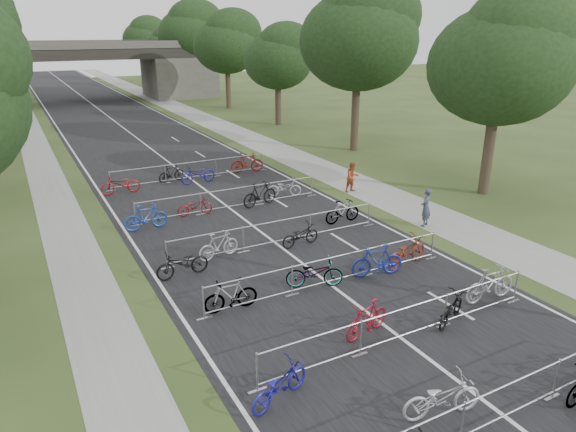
# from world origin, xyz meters

# --- Properties ---
(road) EXTENTS (11.00, 140.00, 0.01)m
(road) POSITION_xyz_m (0.00, 50.00, 0.01)
(road) COLOR black
(road) RESTS_ON ground
(sidewalk_right) EXTENTS (3.00, 140.00, 0.01)m
(sidewalk_right) POSITION_xyz_m (8.00, 50.00, 0.01)
(sidewalk_right) COLOR gray
(sidewalk_right) RESTS_ON ground
(sidewalk_left) EXTENTS (2.00, 140.00, 0.01)m
(sidewalk_left) POSITION_xyz_m (-7.50, 50.00, 0.01)
(sidewalk_left) COLOR gray
(sidewalk_left) RESTS_ON ground
(lane_markings) EXTENTS (0.12, 140.00, 0.00)m
(lane_markings) POSITION_xyz_m (0.00, 50.00, 0.00)
(lane_markings) COLOR silver
(lane_markings) RESTS_ON ground
(overpass_bridge) EXTENTS (31.00, 8.00, 7.05)m
(overpass_bridge) POSITION_xyz_m (0.00, 65.00, 3.53)
(overpass_bridge) COLOR #46443F
(overpass_bridge) RESTS_ON ground
(tree_right_0) EXTENTS (7.17, 7.17, 10.93)m
(tree_right_0) POSITION_xyz_m (13.11, 15.93, 6.92)
(tree_right_0) COLOR #33261C
(tree_right_0) RESTS_ON ground
(tree_right_1) EXTENTS (8.18, 8.18, 12.47)m
(tree_right_1) POSITION_xyz_m (13.11, 27.93, 7.90)
(tree_right_1) COLOR #33261C
(tree_right_1) RESTS_ON ground
(tree_right_2) EXTENTS (6.16, 6.16, 9.39)m
(tree_right_2) POSITION_xyz_m (13.11, 39.93, 5.95)
(tree_right_2) COLOR #33261C
(tree_right_2) RESTS_ON ground
(tree_right_3) EXTENTS (7.17, 7.17, 10.93)m
(tree_right_3) POSITION_xyz_m (13.11, 51.93, 6.92)
(tree_right_3) COLOR #33261C
(tree_right_3) RESTS_ON ground
(tree_right_4) EXTENTS (8.18, 8.18, 12.47)m
(tree_right_4) POSITION_xyz_m (13.11, 63.93, 7.90)
(tree_right_4) COLOR #33261C
(tree_right_4) RESTS_ON ground
(tree_right_5) EXTENTS (6.16, 6.16, 9.39)m
(tree_right_5) POSITION_xyz_m (13.11, 75.93, 5.95)
(tree_right_5) COLOR #33261C
(tree_right_5) RESTS_ON ground
(tree_right_6) EXTENTS (7.17, 7.17, 10.93)m
(tree_right_6) POSITION_xyz_m (13.11, 87.93, 6.92)
(tree_right_6) COLOR #33261C
(tree_right_6) RESTS_ON ground
(barrier_row_1) EXTENTS (9.70, 0.08, 1.10)m
(barrier_row_1) POSITION_xyz_m (0.00, 3.60, 0.55)
(barrier_row_1) COLOR #A8ABB0
(barrier_row_1) RESTS_ON ground
(barrier_row_2) EXTENTS (9.70, 0.08, 1.10)m
(barrier_row_2) POSITION_xyz_m (0.00, 7.20, 0.55)
(barrier_row_2) COLOR #A8ABB0
(barrier_row_2) RESTS_ON ground
(barrier_row_3) EXTENTS (9.70, 0.08, 1.10)m
(barrier_row_3) POSITION_xyz_m (0.00, 11.00, 0.55)
(barrier_row_3) COLOR #A8ABB0
(barrier_row_3) RESTS_ON ground
(barrier_row_4) EXTENTS (9.70, 0.08, 1.10)m
(barrier_row_4) POSITION_xyz_m (0.00, 15.00, 0.55)
(barrier_row_4) COLOR #A8ABB0
(barrier_row_4) RESTS_ON ground
(barrier_row_5) EXTENTS (9.70, 0.08, 1.10)m
(barrier_row_5) POSITION_xyz_m (0.00, 20.00, 0.55)
(barrier_row_5) COLOR #A8ABB0
(barrier_row_5) RESTS_ON ground
(barrier_row_6) EXTENTS (9.70, 0.08, 1.10)m
(barrier_row_6) POSITION_xyz_m (0.00, 26.00, 0.55)
(barrier_row_6) COLOR #A8ABB0
(barrier_row_6) RESTS_ON ground
(bike_5) EXTENTS (2.05, 1.10, 1.02)m
(bike_5) POSITION_xyz_m (-1.28, 4.44, 0.51)
(bike_5) COLOR #B4B4BC
(bike_5) RESTS_ON ground
(bike_8) EXTENTS (1.95, 1.23, 0.97)m
(bike_8) POSITION_xyz_m (-4.30, 6.62, 0.48)
(bike_8) COLOR navy
(bike_8) RESTS_ON ground
(bike_9) EXTENTS (1.84, 0.91, 1.06)m
(bike_9) POSITION_xyz_m (-0.78, 7.92, 0.53)
(bike_9) COLOR maroon
(bike_9) RESTS_ON ground
(bike_10) EXTENTS (1.81, 1.25, 0.90)m
(bike_10) POSITION_xyz_m (1.84, 7.27, 0.45)
(bike_10) COLOR black
(bike_10) RESTS_ON ground
(bike_11) EXTENTS (2.02, 0.71, 1.19)m
(bike_11) POSITION_xyz_m (3.92, 7.64, 0.60)
(bike_11) COLOR #95959C
(bike_11) RESTS_ON ground
(bike_12) EXTENTS (1.79, 0.62, 1.06)m
(bike_12) POSITION_xyz_m (-3.68, 11.08, 0.53)
(bike_12) COLOR #A8ABB0
(bike_12) RESTS_ON ground
(bike_13) EXTENTS (2.07, 1.39, 1.03)m
(bike_13) POSITION_xyz_m (-0.57, 11.18, 0.51)
(bike_13) COLOR #A8ABB0
(bike_13) RESTS_ON ground
(bike_14) EXTENTS (2.03, 0.98, 1.18)m
(bike_14) POSITION_xyz_m (1.83, 10.82, 0.59)
(bike_14) COLOR navy
(bike_14) RESTS_ON ground
(bike_15) EXTENTS (2.21, 1.12, 1.11)m
(bike_15) POSITION_xyz_m (3.33, 11.00, 0.55)
(bike_15) COLOR maroon
(bike_15) RESTS_ON ground
(bike_16) EXTENTS (1.97, 0.78, 1.02)m
(bike_16) POSITION_xyz_m (-4.30, 14.05, 0.51)
(bike_16) COLOR black
(bike_16) RESTS_ON ground
(bike_17) EXTENTS (1.82, 0.82, 1.06)m
(bike_17) POSITION_xyz_m (-2.59, 14.94, 0.53)
(bike_17) COLOR #A3A4AB
(bike_17) RESTS_ON ground
(bike_18) EXTENTS (1.80, 0.79, 0.92)m
(bike_18) POSITION_xyz_m (0.76, 14.49, 0.46)
(bike_18) COLOR black
(bike_18) RESTS_ON ground
(bike_19) EXTENTS (1.80, 0.51, 1.08)m
(bike_19) POSITION_xyz_m (3.77, 15.87, 0.54)
(bike_19) COLOR #A8ABB0
(bike_19) RESTS_ON ground
(bike_20) EXTENTS (1.93, 0.57, 1.16)m
(bike_20) POSITION_xyz_m (-4.30, 19.30, 0.58)
(bike_20) COLOR #1C419F
(bike_20) RESTS_ON ground
(bike_21) EXTENTS (1.72, 0.73, 0.88)m
(bike_21) POSITION_xyz_m (-1.82, 20.04, 0.44)
(bike_21) COLOR maroon
(bike_21) RESTS_ON ground
(bike_22) EXTENTS (2.09, 0.98, 1.21)m
(bike_22) POSITION_xyz_m (1.50, 19.84, 0.61)
(bike_22) COLOR black
(bike_22) RESTS_ON ground
(bike_23) EXTENTS (1.86, 1.29, 0.93)m
(bike_23) POSITION_xyz_m (3.32, 20.65, 0.46)
(bike_23) COLOR #BAB9C2
(bike_23) RESTS_ON ground
(bike_24) EXTENTS (2.04, 0.74, 1.07)m
(bike_24) POSITION_xyz_m (-4.21, 25.16, 0.53)
(bike_24) COLOR maroon
(bike_24) RESTS_ON ground
(bike_25) EXTENTS (1.73, 0.91, 1.00)m
(bike_25) POSITION_xyz_m (-1.15, 26.14, 0.50)
(bike_25) COLOR black
(bike_25) RESTS_ON ground
(bike_26) EXTENTS (2.08, 0.84, 1.07)m
(bike_26) POSITION_xyz_m (0.12, 25.14, 0.54)
(bike_26) COLOR navy
(bike_26) RESTS_ON ground
(bike_27) EXTENTS (2.11, 0.95, 1.22)m
(bike_27) POSITION_xyz_m (3.56, 26.01, 0.61)
(bike_27) COLOR maroon
(bike_27) RESTS_ON ground
(pedestrian_a) EXTENTS (0.77, 0.68, 1.77)m
(pedestrian_a) POSITION_xyz_m (6.80, 13.78, 0.88)
(pedestrian_a) COLOR #343C4E
(pedestrian_a) RESTS_ON ground
(pedestrian_b) EXTENTS (0.81, 0.64, 1.63)m
(pedestrian_b) POSITION_xyz_m (6.91, 19.57, 0.82)
(pedestrian_b) COLOR #9E4422
(pedestrian_b) RESTS_ON ground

